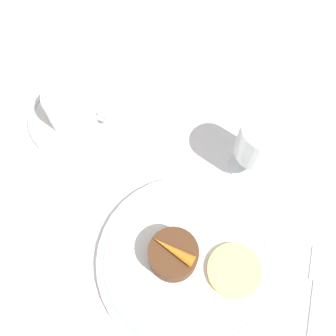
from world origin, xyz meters
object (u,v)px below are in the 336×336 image
object	(u,v)px
dinner_plate	(186,260)
wine_glass	(260,143)
coffee_cup	(72,106)
dessert_cake	(173,255)
fork	(315,291)

from	to	relation	value
dinner_plate	wine_glass	bearing A→B (deg)	75.05
dinner_plate	wine_glass	distance (m)	0.20
coffee_cup	dessert_cake	distance (m)	0.29
dinner_plate	coffee_cup	world-z (taller)	coffee_cup
wine_glass	dessert_cake	size ratio (longest dim) A/B	1.77
fork	dessert_cake	bearing A→B (deg)	-172.39
dinner_plate	fork	distance (m)	0.19
dessert_cake	dinner_plate	bearing A→B (deg)	15.67
dinner_plate	fork	xyz separation A→B (m)	(0.19, 0.02, -0.01)
wine_glass	dinner_plate	bearing A→B (deg)	-104.95
coffee_cup	fork	distance (m)	0.46
wine_glass	fork	bearing A→B (deg)	-48.88
coffee_cup	fork	bearing A→B (deg)	-17.98
dinner_plate	dessert_cake	world-z (taller)	dessert_cake
dessert_cake	fork	bearing A→B (deg)	7.61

